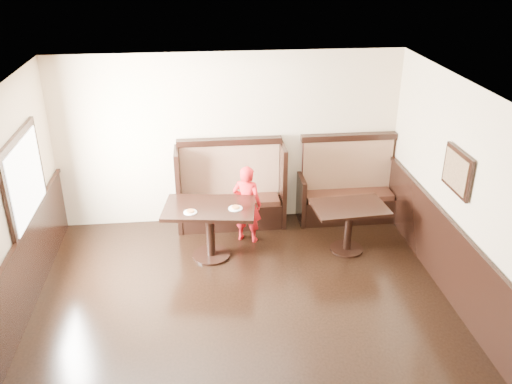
{
  "coord_description": "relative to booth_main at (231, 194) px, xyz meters",
  "views": [
    {
      "loc": [
        -0.47,
        -4.69,
        4.35
      ],
      "look_at": [
        0.31,
        2.35,
        1.0
      ],
      "focal_mm": 38.0,
      "sensor_mm": 36.0,
      "label": 1
    }
  ],
  "objects": [
    {
      "name": "ground",
      "position": [
        0.0,
        -3.3,
        -0.53
      ],
      "size": [
        7.0,
        7.0,
        0.0
      ],
      "primitive_type": "plane",
      "color": "black",
      "rests_on": "ground"
    },
    {
      "name": "pizza_plate_left",
      "position": [
        -0.64,
        -1.16,
        0.32
      ],
      "size": [
        0.19,
        0.19,
        0.03
      ],
      "color": "white",
      "rests_on": "table_main"
    },
    {
      "name": "child",
      "position": [
        0.21,
        -0.58,
        0.1
      ],
      "size": [
        0.54,
        0.46,
        1.26
      ],
      "primitive_type": "imported",
      "rotation": [
        0.0,
        0.0,
        2.74
      ],
      "color": "red",
      "rests_on": "ground"
    },
    {
      "name": "room_shell",
      "position": [
        -0.3,
        -3.01,
        0.14
      ],
      "size": [
        7.0,
        7.0,
        7.0
      ],
      "color": "beige",
      "rests_on": "ground"
    },
    {
      "name": "table_main",
      "position": [
        -0.37,
        -1.01,
        0.11
      ],
      "size": [
        1.41,
        0.99,
        0.83
      ],
      "rotation": [
        0.0,
        0.0,
        -0.14
      ],
      "color": "black",
      "rests_on": "ground"
    },
    {
      "name": "table_neighbor",
      "position": [
        1.69,
        -1.05,
        0.03
      ],
      "size": [
        1.12,
        0.78,
        0.75
      ],
      "rotation": [
        0.0,
        0.0,
        0.07
      ],
      "color": "black",
      "rests_on": "ground"
    },
    {
      "name": "booth_main",
      "position": [
        0.0,
        0.0,
        0.0
      ],
      "size": [
        1.75,
        0.72,
        1.45
      ],
      "color": "black",
      "rests_on": "ground"
    },
    {
      "name": "booth_neighbor",
      "position": [
        1.95,
        -0.0,
        -0.05
      ],
      "size": [
        1.65,
        0.72,
        1.45
      ],
      "color": "black",
      "rests_on": "ground"
    },
    {
      "name": "pizza_plate_right",
      "position": [
        -0.0,
        -1.11,
        0.32
      ],
      "size": [
        0.2,
        0.2,
        0.04
      ],
      "color": "white",
      "rests_on": "table_main"
    }
  ]
}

